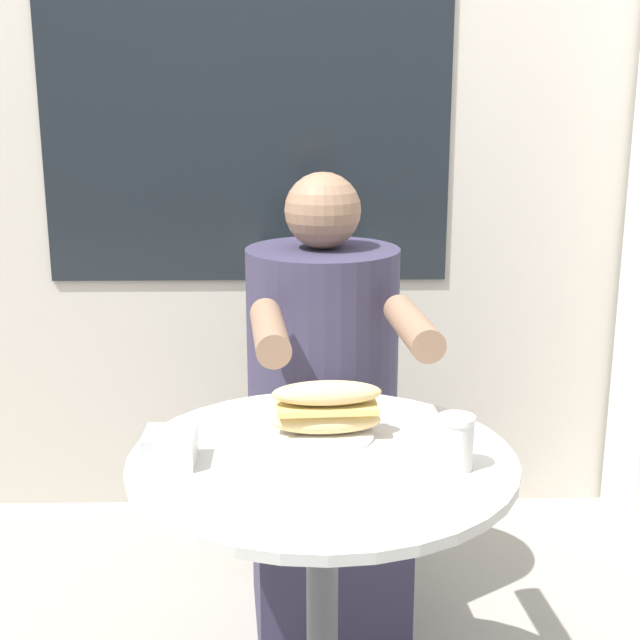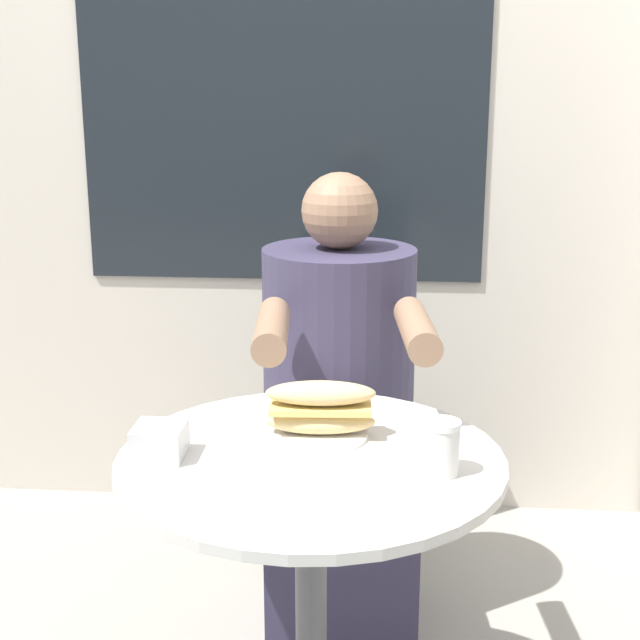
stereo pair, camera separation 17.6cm
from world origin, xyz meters
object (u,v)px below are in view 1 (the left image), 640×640
(cafe_table, at_px, (322,550))
(drink_cup, at_px, (456,442))
(seated_diner, at_px, (324,444))
(diner_chair, at_px, (317,389))
(sandwich_on_plate, at_px, (327,411))

(cafe_table, distance_m, drink_cup, 0.34)
(cafe_table, bearing_deg, seated_diner, 88.10)
(diner_chair, relative_size, drink_cup, 8.99)
(diner_chair, height_order, seated_diner, seated_diner)
(cafe_table, height_order, seated_diner, seated_diner)
(cafe_table, xyz_separation_m, drink_cup, (0.23, -0.06, 0.24))
(cafe_table, relative_size, diner_chair, 0.82)
(sandwich_on_plate, bearing_deg, seated_diner, 89.04)
(diner_chair, xyz_separation_m, drink_cup, (0.23, -0.96, 0.24))
(drink_cup, bearing_deg, cafe_table, 165.73)
(seated_diner, distance_m, sandwich_on_plate, 0.53)
(cafe_table, bearing_deg, sandwich_on_plate, 83.48)
(cafe_table, relative_size, drink_cup, 7.33)
(seated_diner, bearing_deg, sandwich_on_plate, 83.72)
(diner_chair, distance_m, drink_cup, 1.01)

